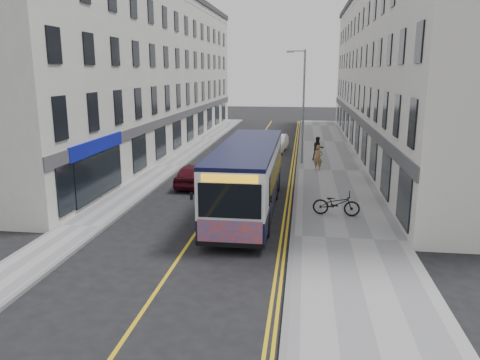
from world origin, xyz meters
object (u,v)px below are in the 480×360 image
(city_bus, at_px, (248,175))
(bicycle, at_px, (336,203))
(pedestrian_far, at_px, (318,149))
(car_maroon, at_px, (193,175))
(car_white, at_px, (277,143))
(pedestrian_near, at_px, (318,158))
(streetlamp, at_px, (302,103))

(city_bus, relative_size, bicycle, 5.29)
(pedestrian_far, bearing_deg, car_maroon, -143.29)
(car_white, bearing_deg, pedestrian_near, -62.91)
(city_bus, height_order, bicycle, city_bus)
(bicycle, relative_size, car_maroon, 0.54)
(streetlamp, xyz_separation_m, bicycle, (1.73, -12.23, -3.71))
(streetlamp, distance_m, car_maroon, 10.15)
(pedestrian_far, bearing_deg, bicycle, -100.24)
(city_bus, relative_size, car_maroon, 2.84)
(car_maroon, bearing_deg, pedestrian_near, -145.52)
(bicycle, distance_m, pedestrian_near, 10.06)
(pedestrian_far, bearing_deg, streetlamp, -144.44)
(bicycle, xyz_separation_m, pedestrian_near, (-0.57, 10.04, 0.28))
(city_bus, distance_m, pedestrian_near, 10.26)
(city_bus, relative_size, car_white, 2.69)
(car_maroon, bearing_deg, bicycle, 147.62)
(bicycle, relative_size, car_white, 0.51)
(pedestrian_far, height_order, car_white, pedestrian_far)
(pedestrian_near, bearing_deg, city_bus, -94.19)
(car_white, bearing_deg, bicycle, -72.92)
(car_white, bearing_deg, pedestrian_far, -48.25)
(pedestrian_near, relative_size, car_white, 0.40)
(pedestrian_near, bearing_deg, car_white, 127.86)
(city_bus, bearing_deg, car_maroon, 129.36)
(streetlamp, distance_m, pedestrian_far, 3.86)
(streetlamp, relative_size, car_maroon, 2.03)
(city_bus, height_order, pedestrian_far, city_bus)
(pedestrian_near, height_order, pedestrian_far, pedestrian_far)
(bicycle, distance_m, car_maroon, 9.38)
(city_bus, height_order, car_white, city_bus)
(streetlamp, xyz_separation_m, pedestrian_far, (1.23, 1.36, -3.39))
(city_bus, xyz_separation_m, bicycle, (4.11, -0.44, -1.10))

